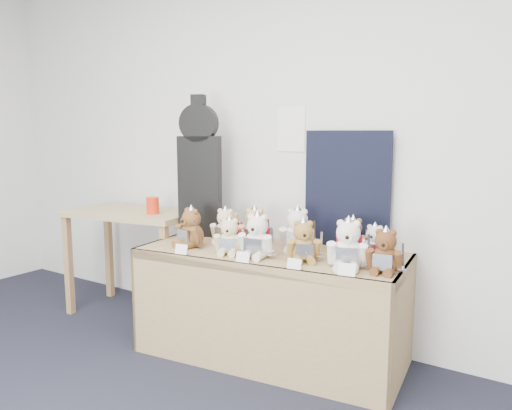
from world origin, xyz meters
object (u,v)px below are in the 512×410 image
Objects in this scene: teddy_front_far_right at (348,246)px; teddy_front_far_left at (191,229)px; side_table at (133,227)px; teddy_back_right at (353,238)px; teddy_front_left at (230,238)px; teddy_back_centre_right at (297,232)px; display_table at (266,277)px; teddy_back_left at (225,227)px; teddy_front_right at (303,243)px; teddy_back_centre_left at (255,228)px; red_cup at (153,205)px; teddy_front_end at (385,253)px; teddy_back_end at (374,243)px; guitar_case at (200,168)px; teddy_back_far_left at (231,228)px; teddy_front_centre at (257,238)px.

teddy_front_far_left is at bearing 166.73° from teddy_front_far_right.
teddy_back_right is at bearing -4.66° from side_table.
teddy_front_far_right is at bearing -14.67° from teddy_front_left.
teddy_back_centre_right is at bearing 136.48° from teddy_front_far_right.
teddy_back_left reaches higher than display_table.
teddy_front_right is 0.48m from teddy_back_centre_left.
teddy_front_left is at bearing -22.59° from side_table.
red_cup is 0.69m from teddy_back_left.
teddy_front_far_left reaches higher than teddy_back_centre_left.
teddy_front_left is at bearing -179.74° from teddy_front_end.
teddy_front_far_right reaches higher than teddy_back_right.
teddy_back_end is at bearing -10.54° from teddy_back_centre_right.
display_table is 0.94m from guitar_case.
guitar_case is at bearing 167.38° from teddy_back_far_left.
teddy_front_right is at bearing -26.73° from teddy_back_left.
teddy_front_far_right reaches higher than teddy_back_left.
teddy_back_far_left is at bearing 161.61° from teddy_back_centre_right.
teddy_front_far_right is 1.16× the size of teddy_back_left.
teddy_front_far_left is 1.25m from teddy_front_end.
teddy_back_far_left is (-0.65, 0.20, -0.02)m from teddy_front_right.
red_cup is at bearing 138.33° from teddy_front_right.
teddy_back_centre_right is 0.34m from teddy_back_right.
teddy_front_far_right is 0.95m from teddy_back_left.
side_table is at bearing -177.36° from teddy_back_end.
teddy_front_right is (1.35, -0.17, -0.08)m from red_cup.
teddy_back_right is at bearing 167.25° from teddy_back_end.
guitar_case is 3.33× the size of teddy_front_centre.
teddy_front_centre is 0.28m from teddy_front_right.
teddy_back_centre_left is (-0.17, 0.13, 0.26)m from display_table.
teddy_front_end is (1.24, 0.10, -0.01)m from teddy_front_far_left.
teddy_front_far_right is 0.74m from teddy_back_centre_left.
teddy_front_centre is at bearing 13.69° from teddy_front_far_left.
teddy_back_end is at bearing -16.53° from guitar_case.
teddy_front_far_left is 0.41m from teddy_back_centre_left.
teddy_front_far_right is (1.05, 0.08, 0.01)m from teddy_front_far_left.
teddy_front_far_right reaches higher than teddy_back_centre_right.
side_table is 0.80m from guitar_case.
teddy_back_left is at bearing -11.18° from side_table.
teddy_back_centre_left is (-0.92, 0.15, 0.01)m from teddy_front_end.
teddy_back_left is (-1.13, 0.12, -0.00)m from teddy_front_end.
teddy_front_right is 0.27m from teddy_front_far_right.
teddy_back_centre_left is 1.25× the size of teddy_back_far_left.
teddy_back_far_left is (0.13, 0.27, -0.03)m from teddy_front_far_left.
teddy_back_right reaches higher than teddy_back_end.
display_table is 6.07× the size of teddy_back_centre_left.
teddy_back_centre_left reaches higher than teddy_back_right.
teddy_back_centre_right reaches higher than teddy_back_left.
guitar_case is at bearing 7.81° from red_cup.
teddy_front_centre reaches higher than teddy_front_far_left.
teddy_back_left reaches higher than teddy_back_right.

